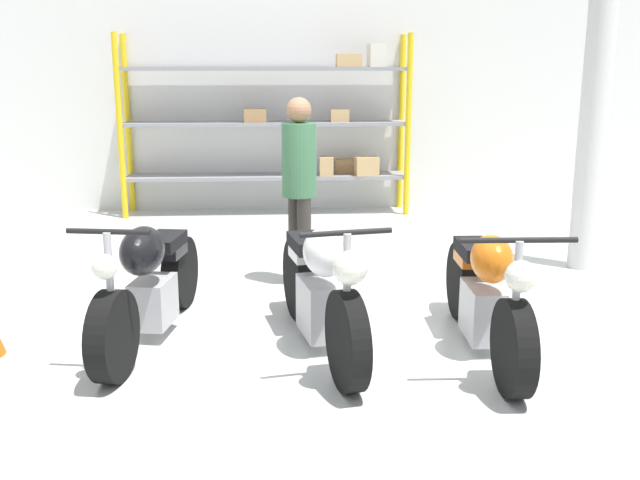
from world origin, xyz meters
TOP-DOWN VIEW (x-y plane):
  - ground_plane at (0.00, 0.00)m, footprint 30.00×30.00m
  - back_wall at (0.00, 5.43)m, footprint 30.00×0.08m
  - shelving_rack at (-0.24, 5.05)m, footprint 4.01×0.63m
  - support_pillar at (2.83, 1.92)m, footprint 0.28×0.28m
  - motorcycle_black at (-1.30, 0.16)m, footprint 0.64×2.13m
  - motorcycle_white at (-0.03, -0.13)m, footprint 0.67×2.08m
  - motorcycle_orange at (1.15, -0.25)m, footprint 0.73×2.09m
  - person_browsing at (-0.12, 1.51)m, footprint 0.43×0.43m

SIDE VIEW (x-z plane):
  - ground_plane at x=0.00m, z-range 0.00..0.00m
  - motorcycle_orange at x=1.15m, z-range -0.07..0.94m
  - motorcycle_black at x=-1.30m, z-range -0.07..0.95m
  - motorcycle_white at x=-0.03m, z-range -0.06..0.98m
  - person_browsing at x=-0.12m, z-range 0.16..1.93m
  - shelving_rack at x=-0.24m, z-range 0.03..2.51m
  - back_wall at x=0.00m, z-range 0.00..3.60m
  - support_pillar at x=2.83m, z-range 0.00..3.60m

